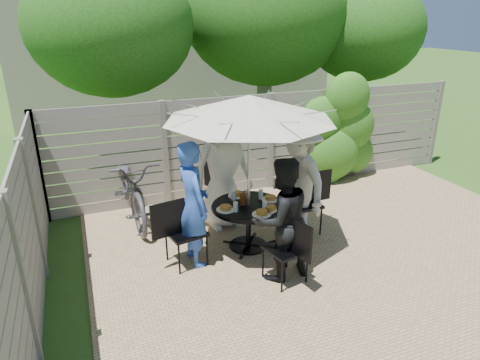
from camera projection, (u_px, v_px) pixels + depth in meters
name	position (u px, v px, depth m)	size (l,w,h in m)	color
backyard_envelope	(178.00, 32.00, 13.79)	(60.00, 60.00, 5.00)	#34541A
patio_table	(248.00, 218.00, 6.08)	(1.14, 1.14, 0.68)	black
umbrella	(249.00, 108.00, 5.51)	(2.53, 2.53, 2.22)	silver
chair_back	(220.00, 204.00, 6.94)	(0.56, 0.74, 0.98)	black
person_back	(223.00, 169.00, 6.59)	(0.93, 0.61, 1.90)	silver
chair_left	(185.00, 245.00, 5.73)	(0.74, 0.55, 0.98)	black
person_left	(193.00, 204.00, 5.58)	(0.63, 0.41, 1.72)	blue
chair_front	(286.00, 262.00, 5.36)	(0.54, 0.72, 0.95)	black
person_front	(281.00, 220.00, 5.28)	(0.79, 0.61, 1.62)	black
chair_right	(303.00, 215.00, 6.57)	(0.72, 0.49, 0.98)	black
person_right	(298.00, 181.00, 6.29)	(1.15, 0.66, 1.78)	#ABAAA6
plate_back	(237.00, 194.00, 6.30)	(0.26, 0.26, 0.06)	white
plate_left	(226.00, 208.00, 5.84)	(0.26, 0.26, 0.06)	white
plate_front	(262.00, 213.00, 5.70)	(0.26, 0.26, 0.06)	white
plate_right	(270.00, 198.00, 6.16)	(0.26, 0.26, 0.06)	white
plate_extra	(271.00, 209.00, 5.83)	(0.24, 0.24, 0.06)	white
glass_back	(233.00, 195.00, 6.15)	(0.07, 0.07, 0.14)	silver
glass_left	(236.00, 207.00, 5.78)	(0.07, 0.07, 0.14)	silver
glass_front	(265.00, 206.00, 5.82)	(0.07, 0.07, 0.14)	silver
glass_right	(261.00, 194.00, 6.18)	(0.07, 0.07, 0.14)	silver
syrup_jug	(243.00, 199.00, 5.99)	(0.09, 0.09, 0.16)	#59280C
coffee_cup	(247.00, 194.00, 6.21)	(0.08, 0.08, 0.12)	#C6B293
bicycle	(131.00, 188.00, 6.93)	(0.73, 2.10, 1.10)	#333338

